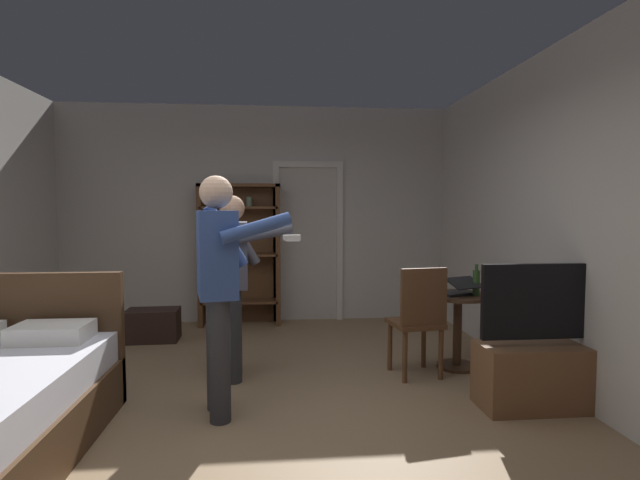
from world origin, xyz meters
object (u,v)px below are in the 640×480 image
object	(u,v)px
laptop	(458,289)
person_striped_shirt	(234,273)
tv_flatscreen	(542,365)
wooden_chair	(419,317)
bookshelf	(240,248)
side_table	(458,318)
bottle_on_table	(476,282)
person_blue_shirt	(219,278)
suitcase_dark	(153,325)

from	to	relation	value
laptop	person_striped_shirt	bearing A→B (deg)	-179.11
tv_flatscreen	wooden_chair	size ratio (longest dim) A/B	1.11
bookshelf	side_table	size ratio (longest dim) A/B	2.60
tv_flatscreen	person_striped_shirt	bearing A→B (deg)	159.49
tv_flatscreen	bottle_on_table	size ratio (longest dim) A/B	3.76
bookshelf	bottle_on_table	size ratio (longest dim) A/B	6.25
bookshelf	tv_flatscreen	bearing A→B (deg)	-49.98
tv_flatscreen	side_table	bearing A→B (deg)	106.64
person_blue_shirt	suitcase_dark	distance (m)	2.45
bookshelf	laptop	xyz separation A→B (m)	(2.15, -2.00, -0.24)
wooden_chair	suitcase_dark	size ratio (longest dim) A/B	1.71
suitcase_dark	person_striped_shirt	bearing A→B (deg)	-53.06
wooden_chair	person_striped_shirt	bearing A→B (deg)	174.44
bottle_on_table	person_striped_shirt	world-z (taller)	person_striped_shirt
tv_flatscreen	bottle_on_table	xyz separation A→B (m)	(-0.14, 0.87, 0.50)
tv_flatscreen	side_table	xyz separation A→B (m)	(-0.28, 0.95, 0.15)
suitcase_dark	bookshelf	bearing A→B (deg)	36.43
tv_flatscreen	person_blue_shirt	xyz separation A→B (m)	(-2.39, 0.09, 0.68)
bookshelf	side_table	xyz separation A→B (m)	(2.16, -1.96, -0.52)
bookshelf	bottle_on_table	world-z (taller)	bookshelf
side_table	person_blue_shirt	distance (m)	2.34
tv_flatscreen	suitcase_dark	distance (m)	4.03
bottle_on_table	bookshelf	bearing A→B (deg)	138.44
laptop	person_striped_shirt	size ratio (longest dim) A/B	0.26
side_table	bookshelf	bearing A→B (deg)	137.79
tv_flatscreen	person_striped_shirt	size ratio (longest dim) A/B	0.68
laptop	person_blue_shirt	bearing A→B (deg)	-158.67
tv_flatscreen	wooden_chair	xyz separation A→B (m)	(-0.73, 0.72, 0.22)
tv_flatscreen	person_blue_shirt	bearing A→B (deg)	177.77
laptop	person_striped_shirt	distance (m)	2.06
wooden_chair	person_blue_shirt	world-z (taller)	person_blue_shirt
laptop	wooden_chair	xyz separation A→B (m)	(-0.43, -0.19, -0.21)
laptop	wooden_chair	size ratio (longest dim) A/B	0.43
bookshelf	person_striped_shirt	size ratio (longest dim) A/B	1.13
bookshelf	tv_flatscreen	xyz separation A→B (m)	(2.44, -2.91, -0.67)
side_table	suitcase_dark	distance (m)	3.34
person_blue_shirt	person_striped_shirt	size ratio (longest dim) A/B	1.07
tv_flatscreen	bottle_on_table	distance (m)	1.01
person_blue_shirt	wooden_chair	bearing A→B (deg)	20.69
bookshelf	tv_flatscreen	distance (m)	3.86
side_table	person_striped_shirt	distance (m)	2.12
side_table	person_striped_shirt	size ratio (longest dim) A/B	0.43
laptop	wooden_chair	bearing A→B (deg)	-156.25
person_blue_shirt	person_striped_shirt	distance (m)	0.79
bookshelf	person_blue_shirt	world-z (taller)	bookshelf
wooden_chair	person_striped_shirt	xyz separation A→B (m)	(-1.62, 0.16, 0.39)
tv_flatscreen	suitcase_dark	xyz separation A→B (m)	(-3.38, 2.18, -0.14)
wooden_chair	person_striped_shirt	world-z (taller)	person_striped_shirt
tv_flatscreen	person_blue_shirt	distance (m)	2.49
tv_flatscreen	laptop	size ratio (longest dim) A/B	2.59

